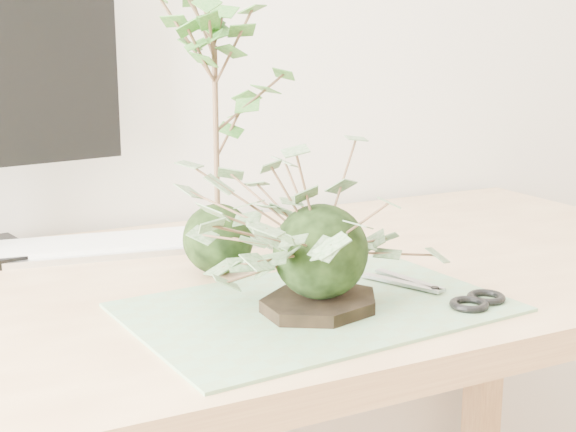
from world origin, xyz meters
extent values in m
cube|color=#DBB781|center=(-0.07, 1.23, 0.72)|extent=(1.60, 0.70, 0.04)
cube|color=#DBB781|center=(0.67, 1.52, 0.35)|extent=(0.06, 0.06, 0.70)
cube|color=gray|center=(0.00, 1.07, 0.74)|extent=(0.46, 0.33, 0.00)
cylinder|color=black|center=(0.00, 1.05, 0.75)|extent=(0.19, 0.19, 0.01)
sphere|color=black|center=(0.00, 1.05, 0.81)|extent=(0.11, 0.11, 0.11)
sphere|color=black|center=(-0.05, 1.26, 0.79)|extent=(0.10, 0.10, 0.10)
cylinder|color=#4F3925|center=(-0.05, 1.26, 0.93)|extent=(0.01, 0.01, 0.24)
cube|color=silver|center=(-0.12, 1.44, 0.74)|extent=(0.44, 0.18, 0.01)
cube|color=white|center=(-0.12, 1.44, 0.75)|extent=(0.41, 0.16, 0.01)
cube|color=gray|center=(0.15, 1.09, 0.75)|extent=(0.06, 0.11, 0.00)
cube|color=gray|center=(0.17, 1.09, 0.75)|extent=(0.04, 0.11, 0.00)
torus|color=black|center=(0.14, 0.98, 0.75)|extent=(0.06, 0.06, 0.01)
torus|color=black|center=(0.18, 0.98, 0.75)|extent=(0.06, 0.06, 0.01)
camera|label=1|loc=(-0.44, 0.27, 1.06)|focal=50.00mm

